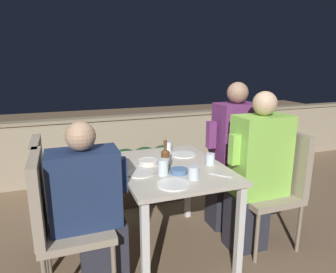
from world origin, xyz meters
The scene contains 23 objects.
ground_plane centered at (0.00, 0.00, 0.00)m, with size 16.00×16.00×0.00m, color #7A6047.
parapet_wall centered at (0.00, 1.83, 0.43)m, with size 9.00×0.18×0.85m.
dining_table centered at (0.00, 0.00, 0.65)m, with size 0.80×1.03×0.75m.
planter_hedge centered at (0.07, 1.00, 0.35)m, with size 0.83×0.47×0.61m.
chair_left_near centered at (-0.87, -0.19, 0.58)m, with size 0.48×0.47×0.99m.
person_navy_jumper centered at (-0.65, -0.19, 0.59)m, with size 0.51×0.26×1.19m.
chair_left_far centered at (-0.89, 0.20, 0.58)m, with size 0.48×0.47×0.99m.
chair_right_near centered at (0.89, -0.18, 0.58)m, with size 0.48×0.47×0.99m.
person_green_blouse centered at (0.67, -0.18, 0.67)m, with size 0.51×0.26×1.33m.
chair_right_far centered at (0.89, 0.20, 0.58)m, with size 0.48×0.47×0.99m.
person_purple_stripe centered at (0.67, 0.20, 0.70)m, with size 0.47×0.26×1.37m.
beer_bottle centered at (-0.08, -0.08, 0.84)m, with size 0.07×0.07×0.23m.
plate_0 centered at (-0.12, -0.36, 0.75)m, with size 0.22×0.22×0.01m.
plate_1 centered at (0.20, 0.22, 0.75)m, with size 0.21×0.21×0.01m.
plate_2 centered at (-0.27, -0.08, 0.75)m, with size 0.21×0.21×0.01m.
bowl_0 centered at (-0.01, -0.18, 0.77)m, with size 0.13×0.13×0.04m.
bowl_1 centered at (-0.16, 0.10, 0.77)m, with size 0.16×0.16×0.04m.
glass_cup_0 centered at (0.11, 0.39, 0.79)m, with size 0.07×0.07×0.09m.
glass_cup_1 centered at (0.05, -0.31, 0.79)m, with size 0.08×0.08×0.09m.
glass_cup_2 centered at (-0.12, -0.16, 0.81)m, with size 0.08×0.08×0.12m.
glass_cup_3 centered at (0.30, -0.08, 0.79)m, with size 0.07×0.07×0.09m.
fork_0 centered at (0.26, -0.32, 0.75)m, with size 0.13×0.14×0.01m.
potted_plant centered at (0.98, 0.88, 0.45)m, with size 0.36×0.36×0.74m.
Camera 1 is at (-0.79, -2.10, 1.54)m, focal length 32.00 mm.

